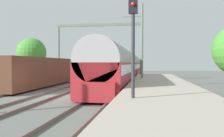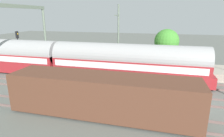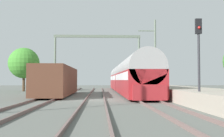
% 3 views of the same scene
% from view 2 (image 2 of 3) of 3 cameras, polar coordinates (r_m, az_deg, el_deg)
% --- Properties ---
extents(ground, '(120.00, 120.00, 0.00)m').
position_cam_2_polar(ground, '(17.01, 20.51, -8.97)').
color(ground, '#5C605A').
extents(track_far_west, '(1.52, 60.00, 0.16)m').
position_cam_2_polar(track_far_west, '(13.58, 22.08, -15.29)').
color(track_far_west, '#6E5753').
rests_on(track_far_west, ground).
extents(track_west, '(1.52, 60.00, 0.16)m').
position_cam_2_polar(track_west, '(16.98, 20.53, -8.72)').
color(track_west, '#6E5753').
rests_on(track_west, ground).
extents(track_east, '(1.52, 60.00, 0.16)m').
position_cam_2_polar(track_east, '(20.54, 19.55, -4.38)').
color(track_east, '#6E5753').
rests_on(track_east, ground).
extents(platform, '(4.40, 28.00, 0.90)m').
position_cam_2_polar(platform, '(23.97, 14.18, -0.19)').
color(platform, '#A39989').
rests_on(platform, ground).
extents(passenger_train, '(2.93, 32.85, 3.82)m').
position_cam_2_polar(passenger_train, '(22.96, -15.84, 2.92)').
color(passenger_train, maroon).
rests_on(passenger_train, ground).
extents(freight_car, '(2.80, 13.00, 2.70)m').
position_cam_2_polar(freight_car, '(13.31, -2.96, -7.99)').
color(freight_car, '#563323').
rests_on(freight_car, ground).
extents(person_crossing, '(0.43, 0.46, 1.73)m').
position_cam_2_polar(person_crossing, '(25.09, -17.01, 1.68)').
color(person_crossing, black).
rests_on(person_crossing, ground).
extents(railway_signal_far, '(0.36, 0.30, 4.80)m').
position_cam_2_polar(railway_signal_far, '(28.30, -26.29, 6.53)').
color(railway_signal_far, '#2D2D33').
rests_on(railway_signal_far, ground).
extents(catenary_gantry, '(12.08, 0.28, 7.86)m').
position_cam_2_polar(catenary_gantry, '(21.05, -28.62, 10.52)').
color(catenary_gantry, slate).
rests_on(catenary_gantry, ground).
extents(catenary_pole_east_mid, '(1.90, 0.20, 8.00)m').
position_cam_2_polar(catenary_pole_east_mid, '(22.34, 1.88, 8.84)').
color(catenary_pole_east_mid, slate).
rests_on(catenary_pole_east_mid, ground).
extents(tree_east_background, '(3.48, 3.48, 4.95)m').
position_cam_2_polar(tree_east_background, '(28.55, 16.06, 7.82)').
color(tree_east_background, '#4C3826').
rests_on(tree_east_background, ground).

